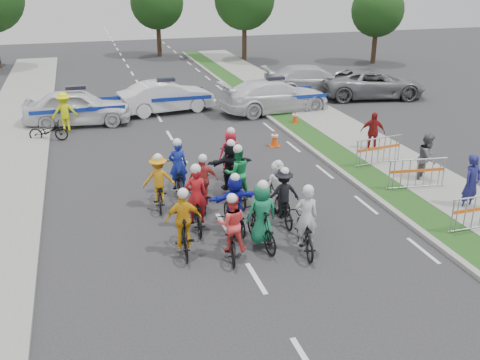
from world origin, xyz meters
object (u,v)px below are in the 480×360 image
object	(u,v)px
rider_0	(305,229)
spectator_0	(472,183)
rider_11	(231,171)
cone_1	(295,117)
police_car_1	(167,97)
police_car_2	(275,96)
rider_5	(234,206)
spectator_1	(427,158)
civilian_sedan	(313,80)
rider_3	(184,228)
rider_8	(237,181)
police_car_0	(78,107)
rider_6	(196,207)
barrier_1	(417,175)
rider_4	(283,201)
rider_9	(203,187)
rider_1	(261,221)
barrier_2	(378,152)
parked_bike	(48,131)
spectator_2	(373,132)
tree_4	(157,2)
rider_13	(230,159)
marshal_hiviz	(65,112)
tree_2	(378,10)
rider_12	(178,175)
rider_7	(277,191)
cone_0	(275,138)
rider_10	(159,186)
rider_2	(231,233)

from	to	relation	value
rider_0	spectator_0	bearing A→B (deg)	-160.53
rider_11	cone_1	world-z (taller)	rider_11
police_car_1	police_car_2	xyz separation A→B (m)	(5.24, -1.52, 0.04)
spectator_0	cone_1	world-z (taller)	spectator_0
rider_5	rider_0	bearing A→B (deg)	126.84
rider_5	spectator_1	size ratio (longest dim) A/B	1.03
police_car_1	civilian_sedan	xyz separation A→B (m)	(8.64, 1.49, 0.05)
rider_3	spectator_1	size ratio (longest dim) A/B	1.08
rider_8	police_car_0	world-z (taller)	rider_8
rider_6	barrier_1	bearing A→B (deg)	-170.66
rider_3	cone_1	world-z (taller)	rider_3
civilian_sedan	spectator_1	world-z (taller)	spectator_1
rider_4	rider_9	bearing A→B (deg)	-36.37
police_car_0	barrier_1	xyz separation A→B (m)	(10.43, -11.46, -0.27)
rider_1	barrier_2	bearing A→B (deg)	-148.94
parked_bike	spectator_0	bearing A→B (deg)	-119.48
spectator_2	tree_4	xyz separation A→B (m)	(-4.36, 26.44, 3.38)
police_car_2	parked_bike	xyz separation A→B (m)	(-10.84, -1.78, -0.39)
spectator_2	rider_13	bearing A→B (deg)	-141.11
rider_0	rider_3	xyz separation A→B (m)	(-3.01, 0.79, 0.09)
rider_6	rider_13	bearing A→B (deg)	-114.88
marshal_hiviz	tree_4	bearing A→B (deg)	-111.91
rider_1	rider_9	world-z (taller)	rider_1
rider_6	police_car_1	size ratio (longest dim) A/B	0.42
cone_1	tree_2	bearing A→B (deg)	49.13
rider_6	spectator_0	world-z (taller)	rider_6
police_car_1	rider_12	bearing A→B (deg)	163.17
rider_0	parked_bike	world-z (taller)	rider_0
rider_8	barrier_1	xyz separation A→B (m)	(5.88, -0.83, -0.15)
barrier_1	tree_2	bearing A→B (deg)	63.29
rider_9	barrier_1	bearing A→B (deg)	-177.19
rider_7	rider_12	xyz separation A→B (m)	(-2.57, 2.20, -0.03)
tree_2	rider_7	bearing A→B (deg)	-125.68
rider_12	cone_0	bearing A→B (deg)	-135.55
rider_10	police_car_2	world-z (taller)	rider_10
rider_8	rider_11	world-z (taller)	rider_8
rider_9	marshal_hiviz	distance (m)	10.63
rider_13	marshal_hiviz	xyz separation A→B (m)	(-5.48, 7.72, 0.14)
rider_6	spectator_0	distance (m)	8.25
rider_11	rider_9	bearing A→B (deg)	39.96
rider_3	rider_6	xyz separation A→B (m)	(0.61, 1.31, -0.07)
rider_0	rider_10	xyz separation A→B (m)	(-3.18, 3.80, 0.06)
spectator_1	police_car_1	bearing A→B (deg)	80.90
parked_bike	rider_10	bearing A→B (deg)	-144.66
rider_2	barrier_2	world-z (taller)	rider_2
rider_11	cone_0	distance (m)	5.18
rider_12	barrier_2	distance (m)	7.51
rider_1	police_car_2	xyz separation A→B (m)	(5.20, 13.08, 0.07)
rider_10	tree_2	xyz separation A→B (m)	(19.55, 21.27, 3.15)
marshal_hiviz	rider_3	bearing A→B (deg)	101.56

